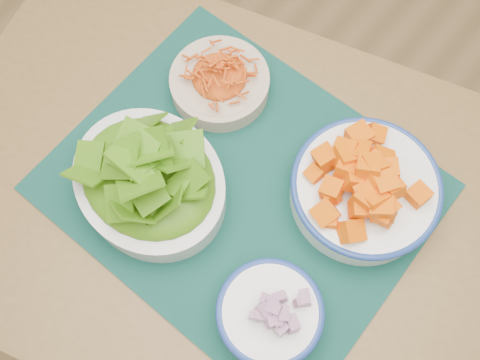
{
  "coord_description": "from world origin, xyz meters",
  "views": [
    {
      "loc": [
        0.3,
        -0.55,
        1.58
      ],
      "look_at": [
        0.11,
        -0.32,
        0.78
      ],
      "focal_mm": 40.0,
      "sensor_mm": 36.0,
      "label": 1
    }
  ],
  "objects_px": {
    "lettuce_bowl": "(148,177)",
    "onion_bowl": "(270,313)",
    "squash_bowl": "(367,186)",
    "carrot_bowl": "(220,80)",
    "table": "(238,220)",
    "placemat": "(240,187)"
  },
  "relations": [
    {
      "from": "table",
      "to": "carrot_bowl",
      "type": "bearing_deg",
      "value": 122.31
    },
    {
      "from": "carrot_bowl",
      "to": "lettuce_bowl",
      "type": "height_order",
      "value": "lettuce_bowl"
    },
    {
      "from": "carrot_bowl",
      "to": "squash_bowl",
      "type": "xyz_separation_m",
      "value": [
        0.31,
        -0.01,
        0.02
      ]
    },
    {
      "from": "squash_bowl",
      "to": "lettuce_bowl",
      "type": "xyz_separation_m",
      "value": [
        -0.27,
        -0.21,
        0.01
      ]
    },
    {
      "from": "placemat",
      "to": "carrot_bowl",
      "type": "distance_m",
      "value": 0.19
    },
    {
      "from": "squash_bowl",
      "to": "lettuce_bowl",
      "type": "bearing_deg",
      "value": -142.45
    },
    {
      "from": "table",
      "to": "carrot_bowl",
      "type": "xyz_separation_m",
      "value": [
        -0.16,
        0.14,
        0.15
      ]
    },
    {
      "from": "table",
      "to": "carrot_bowl",
      "type": "relative_size",
      "value": 6.29
    },
    {
      "from": "onion_bowl",
      "to": "placemat",
      "type": "bearing_deg",
      "value": 141.31
    },
    {
      "from": "squash_bowl",
      "to": "table",
      "type": "bearing_deg",
      "value": -139.0
    },
    {
      "from": "lettuce_bowl",
      "to": "onion_bowl",
      "type": "height_order",
      "value": "lettuce_bowl"
    },
    {
      "from": "lettuce_bowl",
      "to": "onion_bowl",
      "type": "xyz_separation_m",
      "value": [
        0.27,
        -0.04,
        -0.02
      ]
    },
    {
      "from": "squash_bowl",
      "to": "onion_bowl",
      "type": "height_order",
      "value": "squash_bowl"
    },
    {
      "from": "squash_bowl",
      "to": "onion_bowl",
      "type": "distance_m",
      "value": 0.24
    },
    {
      "from": "table",
      "to": "onion_bowl",
      "type": "xyz_separation_m",
      "value": [
        0.15,
        -0.11,
        0.16
      ]
    },
    {
      "from": "carrot_bowl",
      "to": "squash_bowl",
      "type": "bearing_deg",
      "value": -1.52
    },
    {
      "from": "placemat",
      "to": "squash_bowl",
      "type": "xyz_separation_m",
      "value": [
        0.16,
        0.11,
        0.06
      ]
    },
    {
      "from": "carrot_bowl",
      "to": "lettuce_bowl",
      "type": "relative_size",
      "value": 0.67
    },
    {
      "from": "carrot_bowl",
      "to": "squash_bowl",
      "type": "distance_m",
      "value": 0.31
    },
    {
      "from": "table",
      "to": "onion_bowl",
      "type": "distance_m",
      "value": 0.25
    },
    {
      "from": "placemat",
      "to": "carrot_bowl",
      "type": "bearing_deg",
      "value": 139.72
    },
    {
      "from": "carrot_bowl",
      "to": "placemat",
      "type": "bearing_deg",
      "value": -39.53
    }
  ]
}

